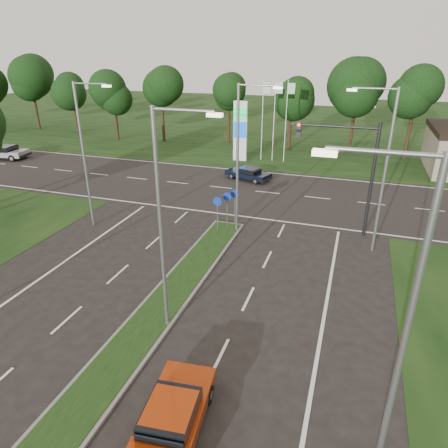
% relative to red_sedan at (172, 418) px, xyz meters
% --- Properties ---
extents(ground, '(160.00, 160.00, 0.00)m').
position_rel_red_sedan_xyz_m(ground, '(-3.19, -1.42, -0.63)').
color(ground, black).
rests_on(ground, ground).
extents(verge_far, '(160.00, 50.00, 0.02)m').
position_rel_red_sedan_xyz_m(verge_far, '(-3.19, 53.58, -0.63)').
color(verge_far, black).
rests_on(verge_far, ground).
extents(cross_road, '(160.00, 12.00, 0.02)m').
position_rel_red_sedan_xyz_m(cross_road, '(-3.19, 22.58, -0.63)').
color(cross_road, black).
rests_on(cross_road, ground).
extents(median_kerb, '(2.00, 26.00, 0.12)m').
position_rel_red_sedan_xyz_m(median_kerb, '(-3.19, 2.58, -0.57)').
color(median_kerb, slate).
rests_on(median_kerb, ground).
extents(streetlight_median_near, '(2.53, 0.22, 9.00)m').
position_rel_red_sedan_xyz_m(streetlight_median_near, '(-2.19, 4.58, 4.45)').
color(streetlight_median_near, gray).
rests_on(streetlight_median_near, ground).
extents(streetlight_median_far, '(2.53, 0.22, 9.00)m').
position_rel_red_sedan_xyz_m(streetlight_median_far, '(-2.19, 14.58, 4.45)').
color(streetlight_median_far, gray).
rests_on(streetlight_median_far, ground).
extents(streetlight_left_far, '(2.53, 0.22, 9.00)m').
position_rel_red_sedan_xyz_m(streetlight_left_far, '(-11.49, 12.58, 4.45)').
color(streetlight_left_far, gray).
rests_on(streetlight_left_far, ground).
extents(streetlight_right_far, '(2.53, 0.22, 9.00)m').
position_rel_red_sedan_xyz_m(streetlight_right_far, '(5.61, 14.58, 4.45)').
color(streetlight_right_far, gray).
rests_on(streetlight_right_far, ground).
extents(streetlight_right_near, '(2.53, 0.22, 9.00)m').
position_rel_red_sedan_xyz_m(streetlight_right_near, '(5.61, 0.58, 4.45)').
color(streetlight_right_near, gray).
rests_on(streetlight_right_near, ground).
extents(traffic_signal, '(5.10, 0.42, 7.00)m').
position_rel_red_sedan_xyz_m(traffic_signal, '(3.99, 16.58, 4.03)').
color(traffic_signal, black).
rests_on(traffic_signal, ground).
extents(median_signs, '(1.16, 1.76, 2.38)m').
position_rel_red_sedan_xyz_m(median_signs, '(-3.19, 14.98, 1.09)').
color(median_signs, gray).
rests_on(median_signs, ground).
extents(gas_pylon, '(5.80, 1.26, 8.00)m').
position_rel_red_sedan_xyz_m(gas_pylon, '(-6.98, 31.63, 2.57)').
color(gas_pylon, silver).
rests_on(gas_pylon, ground).
extents(treeline_far, '(6.00, 6.00, 9.90)m').
position_rel_red_sedan_xyz_m(treeline_far, '(-3.09, 38.52, 6.20)').
color(treeline_far, black).
rests_on(treeline_far, ground).
extents(red_sedan, '(2.20, 4.41, 1.17)m').
position_rel_red_sedan_xyz_m(red_sedan, '(0.00, 0.00, 0.00)').
color(red_sedan, '#962A08').
rests_on(red_sedan, ground).
extents(navy_sedan, '(4.27, 2.78, 1.09)m').
position_rel_red_sedan_xyz_m(navy_sedan, '(-4.61, 25.42, -0.04)').
color(navy_sedan, black).
rests_on(navy_sedan, ground).
extents(far_car_a, '(5.08, 2.78, 1.39)m').
position_rel_red_sedan_xyz_m(far_car_a, '(-30.95, 24.33, 0.12)').
color(far_car_a, '#9B9B9B').
rests_on(far_car_a, ground).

